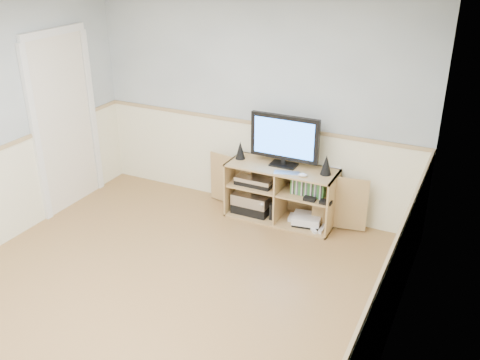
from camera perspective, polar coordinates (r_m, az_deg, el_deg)
name	(u,v)px	position (r m, az deg, el deg)	size (l,w,h in m)	color
room	(140,174)	(4.43, -10.59, 0.67)	(4.04, 4.54, 2.54)	#AA804B
media_cabinet	(283,191)	(6.11, 4.59, -1.18)	(1.93, 0.46, 0.65)	tan
monitor	(284,139)	(5.85, 4.77, 4.38)	(0.78, 0.18, 0.58)	black
speaker_left	(240,150)	(6.10, 0.03, 3.20)	(0.11, 0.11, 0.21)	black
speaker_right	(326,165)	(5.76, 9.18, 1.61)	(0.12, 0.12, 0.22)	black
keyboard	(287,173)	(5.77, 5.00, 0.76)	(0.27, 0.11, 0.01)	silver
mouse	(303,175)	(5.71, 6.72, 0.54)	(0.10, 0.06, 0.04)	white
av_components	(254,196)	(6.23, 1.53, -1.74)	(0.52, 0.32, 0.47)	black
game_consoles	(306,220)	(6.08, 7.05, -4.21)	(0.46, 0.31, 0.11)	white
game_cases	(309,187)	(5.88, 7.34, -0.72)	(0.38, 0.14, 0.19)	#3F8C3F
wall_outlet	(336,172)	(6.01, 10.16, 0.85)	(0.12, 0.03, 0.12)	white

